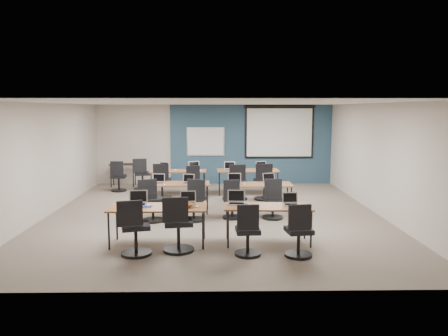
{
  "coord_description": "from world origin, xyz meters",
  "views": [
    {
      "loc": [
        0.06,
        -10.37,
        2.56
      ],
      "look_at": [
        0.25,
        0.4,
        1.09
      ],
      "focal_mm": 35.0,
      "sensor_mm": 36.0,
      "label": 1
    }
  ],
  "objects_px": {
    "training_table_mid_left": "(175,185)",
    "training_table_front_left": "(158,209)",
    "task_chair_4": "(152,204)",
    "laptop_7": "(269,181)",
    "training_table_mid_right": "(258,186)",
    "task_chair_11": "(264,185)",
    "spare_chair_b": "(118,179)",
    "laptop_11": "(261,168)",
    "task_chair_2": "(248,235)",
    "task_chair_10": "(238,185)",
    "laptop_3": "(291,202)",
    "task_chair_1": "(178,229)",
    "task_chair_8": "(162,184)",
    "whiteboard": "(206,142)",
    "utility_table": "(123,167)",
    "laptop_4": "(158,181)",
    "training_table_back_left": "(178,172)",
    "task_chair_6": "(232,203)",
    "task_chair_7": "(273,202)",
    "laptop_6": "(235,181)",
    "training_table_front_right": "(268,208)",
    "task_chair_0": "(134,232)",
    "spare_chair_a": "(142,177)",
    "laptop_1": "(188,201)",
    "projector_screen": "(279,129)",
    "task_chair_9": "(194,185)",
    "laptop_9": "(194,168)",
    "laptop_2": "(236,200)",
    "training_table_back_right": "(248,171)",
    "task_chair_3": "(299,235)",
    "laptop_5": "(189,181)",
    "laptop_10": "(230,168)",
    "task_chair_5": "(194,204)",
    "laptop_0": "(138,201)"
  },
  "relations": [
    {
      "from": "task_chair_6",
      "to": "task_chair_10",
      "type": "bearing_deg",
      "value": 76.48
    },
    {
      "from": "task_chair_3",
      "to": "spare_chair_b",
      "type": "bearing_deg",
      "value": 117.62
    },
    {
      "from": "laptop_4",
      "to": "task_chair_4",
      "type": "bearing_deg",
      "value": -88.04
    },
    {
      "from": "task_chair_11",
      "to": "training_table_back_left",
      "type": "bearing_deg",
      "value": 153.05
    },
    {
      "from": "training_table_front_left",
      "to": "laptop_4",
      "type": "height_order",
      "value": "laptop_4"
    },
    {
      "from": "task_chair_0",
      "to": "task_chair_7",
      "type": "distance_m",
      "value": 3.72
    },
    {
      "from": "laptop_5",
      "to": "task_chair_10",
      "type": "relative_size",
      "value": 0.29
    },
    {
      "from": "training_table_mid_left",
      "to": "training_table_front_left",
      "type": "bearing_deg",
      "value": -94.59
    },
    {
      "from": "task_chair_2",
      "to": "task_chair_10",
      "type": "distance_m",
      "value": 4.73
    },
    {
      "from": "task_chair_10",
      "to": "training_table_back_left",
      "type": "bearing_deg",
      "value": 149.71
    },
    {
      "from": "training_table_mid_left",
      "to": "task_chair_7",
      "type": "distance_m",
      "value": 2.47
    },
    {
      "from": "training_table_front_right",
      "to": "task_chair_4",
      "type": "distance_m",
      "value": 2.96
    },
    {
      "from": "task_chair_11",
      "to": "laptop_2",
      "type": "bearing_deg",
      "value": -112.8
    },
    {
      "from": "training_table_front_right",
      "to": "task_chair_4",
      "type": "height_order",
      "value": "task_chair_4"
    },
    {
      "from": "training_table_front_right",
      "to": "training_table_mid_left",
      "type": "distance_m",
      "value": 3.28
    },
    {
      "from": "task_chair_5",
      "to": "task_chair_10",
      "type": "distance_m",
      "value": 2.56
    },
    {
      "from": "training_table_mid_right",
      "to": "training_table_front_left",
      "type": "bearing_deg",
      "value": -131.54
    },
    {
      "from": "laptop_2",
      "to": "laptop_5",
      "type": "bearing_deg",
      "value": 118.7
    },
    {
      "from": "spare_chair_b",
      "to": "laptop_3",
      "type": "bearing_deg",
      "value": -49.79
    },
    {
      "from": "task_chair_4",
      "to": "laptop_7",
      "type": "height_order",
      "value": "task_chair_4"
    },
    {
      "from": "laptop_4",
      "to": "laptop_5",
      "type": "bearing_deg",
      "value": 1.05
    },
    {
      "from": "laptop_1",
      "to": "task_chair_11",
      "type": "bearing_deg",
      "value": 56.45
    },
    {
      "from": "training_table_mid_left",
      "to": "laptop_1",
      "type": "relative_size",
      "value": 5.49
    },
    {
      "from": "task_chair_9",
      "to": "spare_chair_a",
      "type": "xyz_separation_m",
      "value": [
        -1.73,
        1.31,
        0.03
      ]
    },
    {
      "from": "task_chair_4",
      "to": "laptop_11",
      "type": "distance_m",
      "value": 4.38
    },
    {
      "from": "task_chair_1",
      "to": "task_chair_10",
      "type": "xyz_separation_m",
      "value": [
        1.29,
        4.49,
        -0.0
      ]
    },
    {
      "from": "training_table_mid_left",
      "to": "training_table_back_right",
      "type": "height_order",
      "value": "same"
    },
    {
      "from": "projector_screen",
      "to": "task_chair_3",
      "type": "distance_m",
      "value": 7.68
    },
    {
      "from": "task_chair_0",
      "to": "spare_chair_a",
      "type": "relative_size",
      "value": 1.0
    },
    {
      "from": "laptop_2",
      "to": "laptop_10",
      "type": "relative_size",
      "value": 1.03
    },
    {
      "from": "projector_screen",
      "to": "task_chair_9",
      "type": "height_order",
      "value": "projector_screen"
    },
    {
      "from": "task_chair_7",
      "to": "utility_table",
      "type": "distance_m",
      "value": 6.29
    },
    {
      "from": "training_table_front_right",
      "to": "utility_table",
      "type": "relative_size",
      "value": 1.95
    },
    {
      "from": "task_chair_8",
      "to": "spare_chair_b",
      "type": "bearing_deg",
      "value": 144.0
    },
    {
      "from": "whiteboard",
      "to": "utility_table",
      "type": "relative_size",
      "value": 1.5
    },
    {
      "from": "laptop_6",
      "to": "spare_chair_b",
      "type": "xyz_separation_m",
      "value": [
        -3.5,
        2.84,
        -0.4
      ]
    },
    {
      "from": "task_chair_1",
      "to": "laptop_11",
      "type": "xyz_separation_m",
      "value": [
        2.06,
        5.44,
        0.36
      ]
    },
    {
      "from": "task_chair_6",
      "to": "task_chair_7",
      "type": "distance_m",
      "value": 0.95
    },
    {
      "from": "laptop_11",
      "to": "task_chair_8",
      "type": "bearing_deg",
      "value": 179.02
    },
    {
      "from": "task_chair_11",
      "to": "spare_chair_b",
      "type": "bearing_deg",
      "value": 154.24
    },
    {
      "from": "task_chair_1",
      "to": "laptop_3",
      "type": "bearing_deg",
      "value": 7.85
    },
    {
      "from": "projector_screen",
      "to": "laptop_11",
      "type": "height_order",
      "value": "projector_screen"
    },
    {
      "from": "task_chair_11",
      "to": "training_table_front_left",
      "type": "bearing_deg",
      "value": -129.97
    },
    {
      "from": "whiteboard",
      "to": "laptop_9",
      "type": "relative_size",
      "value": 3.73
    },
    {
      "from": "training_table_mid_left",
      "to": "laptop_4",
      "type": "xyz_separation_m",
      "value": [
        -0.41,
        -0.02,
        0.11
      ]
    },
    {
      "from": "laptop_0",
      "to": "task_chair_4",
      "type": "bearing_deg",
      "value": 83.07
    },
    {
      "from": "training_table_mid_left",
      "to": "spare_chair_b",
      "type": "relative_size",
      "value": 1.77
    },
    {
      "from": "task_chair_0",
      "to": "laptop_1",
      "type": "xyz_separation_m",
      "value": [
        0.88,
        0.91,
        0.37
      ]
    },
    {
      "from": "projector_screen",
      "to": "task_chair_2",
      "type": "height_order",
      "value": "projector_screen"
    },
    {
      "from": "laptop_7",
      "to": "task_chair_7",
      "type": "distance_m",
      "value": 0.8
    }
  ]
}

